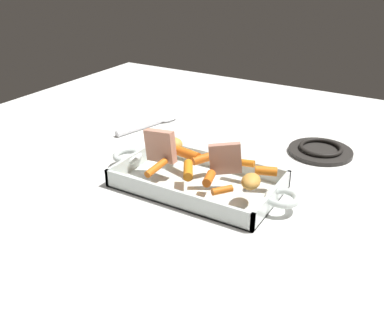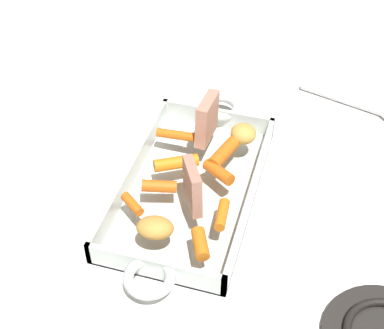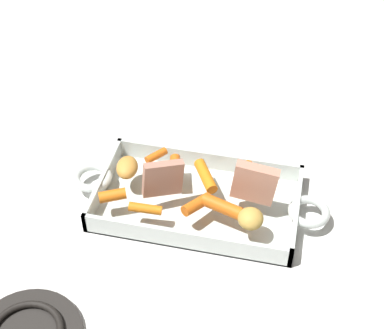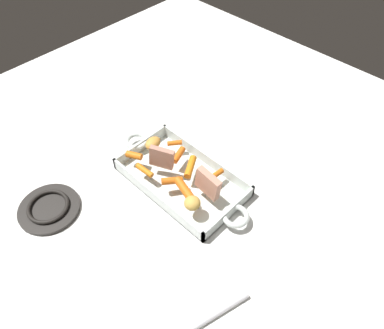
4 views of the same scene
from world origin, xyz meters
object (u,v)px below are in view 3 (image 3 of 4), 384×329
object	(u,v)px
roast_slice_thin	(255,183)
baby_carrot_northeast	(197,204)
baby_carrot_southeast	(176,168)
baby_carrot_short	(206,176)
roasting_dish	(197,200)
baby_carrot_long	(112,195)
baby_carrot_center_right	(145,209)
baby_carrot_center_left	(156,156)
potato_near_roast	(251,219)
potato_halved	(127,167)
baby_carrot_northwest	(222,206)
roast_slice_thick	(163,179)
baby_carrot_southwest	(246,174)

from	to	relation	value
roast_slice_thin	baby_carrot_northeast	world-z (taller)	roast_slice_thin
baby_carrot_southeast	baby_carrot_short	bearing A→B (deg)	-9.49
baby_carrot_southeast	roasting_dish	bearing A→B (deg)	-37.02
baby_carrot_long	baby_carrot_center_right	bearing A→B (deg)	-13.78
roast_slice_thin	baby_carrot_center_left	xyz separation A→B (m)	(-0.19, 0.06, -0.03)
baby_carrot_center_right	potato_near_roast	size ratio (longest dim) A/B	1.30
roasting_dish	baby_carrot_northeast	world-z (taller)	baby_carrot_northeast
baby_carrot_short	potato_halved	world-z (taller)	potato_halved
baby_carrot_southeast	roast_slice_thin	bearing A→B (deg)	-13.32
baby_carrot_short	potato_near_roast	size ratio (longest dim) A/B	1.65
roast_slice_thin	baby_carrot_northwest	world-z (taller)	roast_slice_thin
baby_carrot_southeast	baby_carrot_northeast	bearing A→B (deg)	-55.09
roast_slice_thick	baby_carrot_southeast	xyz separation A→B (m)	(0.01, 0.06, -0.02)
roasting_dish	baby_carrot_southeast	bearing A→B (deg)	142.98
baby_carrot_short	baby_carrot_southwest	bearing A→B (deg)	17.96
baby_carrot_center_left	potato_halved	world-z (taller)	potato_halved
baby_carrot_northwest	baby_carrot_northeast	bearing A→B (deg)	-176.03
roast_slice_thick	baby_carrot_northwest	size ratio (longest dim) A/B	0.98
potato_halved	baby_carrot_short	bearing A→B (deg)	5.42
baby_carrot_southeast	potato_near_roast	xyz separation A→B (m)	(0.15, -0.10, 0.01)
roast_slice_thick	baby_carrot_northeast	world-z (taller)	roast_slice_thick
baby_carrot_short	baby_carrot_center_left	xyz separation A→B (m)	(-0.10, 0.04, -0.00)
baby_carrot_center_right	potato_halved	world-z (taller)	potato_halved
roast_slice_thick	baby_carrot_short	size ratio (longest dim) A/B	0.96
baby_carrot_center_right	baby_carrot_center_left	bearing A→B (deg)	97.28
roast_slice_thin	baby_carrot_long	xyz separation A→B (m)	(-0.24, -0.06, -0.03)
baby_carrot_long	potato_halved	xyz separation A→B (m)	(0.01, 0.07, 0.00)
baby_carrot_long	baby_carrot_short	distance (m)	0.17
baby_carrot_northeast	potato_halved	distance (m)	0.15
baby_carrot_short	roasting_dish	bearing A→B (deg)	-109.40
baby_carrot_southwest	baby_carrot_center_right	distance (m)	0.19
roast_slice_thin	baby_carrot_southeast	xyz separation A→B (m)	(-0.15, 0.03, -0.03)
baby_carrot_southeast	baby_carrot_center_right	bearing A→B (deg)	-104.50
baby_carrot_center_left	baby_carrot_southeast	bearing A→B (deg)	-31.31
baby_carrot_northeast	roasting_dish	bearing A→B (deg)	100.70
potato_near_roast	baby_carrot_center_right	bearing A→B (deg)	-177.31
baby_carrot_long	baby_carrot_northeast	distance (m)	0.15
roast_slice_thick	baby_carrot_northeast	bearing A→B (deg)	-20.30
baby_carrot_northwest	baby_carrot_southeast	world-z (taller)	baby_carrot_northwest
baby_carrot_short	baby_carrot_center_left	bearing A→B (deg)	160.13
baby_carrot_long	baby_carrot_northwest	bearing A→B (deg)	4.25
roasting_dish	potato_near_roast	size ratio (longest dim) A/B	10.77
roasting_dish	potato_near_roast	world-z (taller)	potato_near_roast
baby_carrot_southwest	baby_carrot_southeast	size ratio (longest dim) A/B	1.24
baby_carrot_northeast	potato_near_roast	bearing A→B (deg)	-10.92
roasting_dish	potato_halved	xyz separation A→B (m)	(-0.13, 0.01, 0.04)
roasting_dish	baby_carrot_center_left	xyz separation A→B (m)	(-0.09, 0.06, 0.03)
roast_slice_thick	roast_slice_thin	xyz separation A→B (m)	(0.16, 0.02, 0.00)
roast_slice_thick	baby_carrot_southeast	distance (m)	0.06
roasting_dish	roast_slice_thick	bearing A→B (deg)	-160.45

